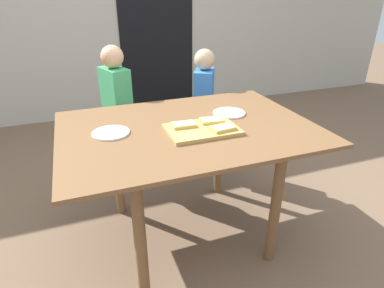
% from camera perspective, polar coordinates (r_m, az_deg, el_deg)
% --- Properties ---
extents(ground_plane, '(16.00, 16.00, 0.00)m').
position_cam_1_polar(ground_plane, '(2.19, -0.64, -15.24)').
color(ground_plane, brown).
extents(house_wall_back, '(8.00, 0.20, 2.41)m').
position_cam_1_polar(house_wall_back, '(4.12, -13.51, 21.86)').
color(house_wall_back, '#BCB7A8').
rests_on(house_wall_back, ground).
extents(house_door, '(0.90, 0.02, 2.00)m').
position_cam_1_polar(house_door, '(4.12, -6.24, 19.48)').
color(house_door, black).
rests_on(house_door, ground).
extents(dining_table, '(1.39, 0.99, 0.75)m').
position_cam_1_polar(dining_table, '(1.84, -0.74, 0.13)').
color(dining_table, brown).
rests_on(dining_table, ground).
extents(cutting_board, '(0.38, 0.26, 0.02)m').
position_cam_1_polar(cutting_board, '(1.73, 1.81, 2.57)').
color(cutting_board, tan).
rests_on(cutting_board, dining_table).
extents(pizza_slice_near_right, '(0.14, 0.10, 0.02)m').
position_cam_1_polar(pizza_slice_near_right, '(1.71, 5.46, 2.84)').
color(pizza_slice_near_right, gold).
rests_on(pizza_slice_near_right, cutting_board).
extents(pizza_slice_far_left, '(0.13, 0.09, 0.02)m').
position_cam_1_polar(pizza_slice_far_left, '(1.74, -1.44, 3.42)').
color(pizza_slice_far_left, gold).
rests_on(pizza_slice_far_left, cutting_board).
extents(pizza_slice_far_right, '(0.13, 0.10, 0.02)m').
position_cam_1_polar(pizza_slice_far_right, '(1.81, 3.50, 4.19)').
color(pizza_slice_far_right, gold).
rests_on(pizza_slice_far_right, cutting_board).
extents(plate_white_left, '(0.20, 0.20, 0.01)m').
position_cam_1_polar(plate_white_left, '(1.75, -14.12, 1.92)').
color(plate_white_left, white).
rests_on(plate_white_left, dining_table).
extents(plate_white_right, '(0.20, 0.20, 0.01)m').
position_cam_1_polar(plate_white_right, '(2.00, 6.57, 5.47)').
color(plate_white_right, white).
rests_on(plate_white_right, dining_table).
extents(child_left, '(0.21, 0.27, 1.09)m').
position_cam_1_polar(child_left, '(2.50, -12.97, 5.95)').
color(child_left, navy).
rests_on(child_left, ground).
extents(child_right, '(0.24, 0.28, 1.03)m').
position_cam_1_polar(child_right, '(2.63, 2.09, 6.75)').
color(child_right, navy).
rests_on(child_right, ground).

